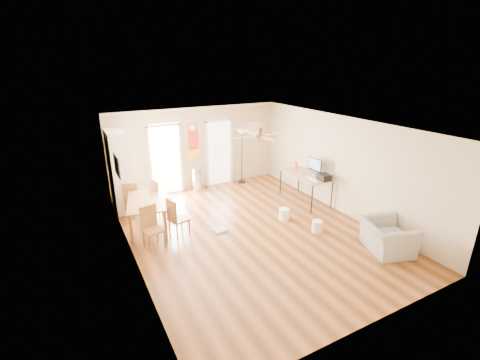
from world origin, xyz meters
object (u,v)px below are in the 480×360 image
dining_chair_right_b (179,217)px  wastebasket_a (284,214)px  bookshelf (119,171)px  dining_table (148,214)px  dining_chair_near (153,228)px  trash_can (197,179)px  computer_desk (305,188)px  torchiere_lamp (242,157)px  wastebasket_b (317,226)px  armchair (386,237)px  dining_chair_right_a (162,196)px  printer (324,177)px  dining_chair_far (132,198)px

dining_chair_right_b → wastebasket_a: size_ratio=3.16×
bookshelf → dining_table: size_ratio=1.51×
dining_table → dining_chair_near: bearing=-96.7°
trash_can → computer_desk: size_ratio=0.47×
dining_chair_near → bookshelf: bearing=83.0°
torchiere_lamp → computer_desk: torchiere_lamp is taller
dining_chair_near → wastebasket_b: dining_chair_near is taller
torchiere_lamp → computer_desk: (0.86, -2.30, -0.50)m
wastebasket_b → armchair: bearing=-61.0°
wastebasket_a → armchair: bearing=-64.9°
armchair → dining_chair_right_a: bearing=60.3°
dining_chair_near → printer: (4.72, -0.13, 0.45)m
dining_table → armchair: (4.30, -3.51, -0.03)m
trash_can → bookshelf: bearing=-171.3°
armchair → trash_can: bearing=41.9°
dining_table → printer: size_ratio=4.41×
dining_chair_far → bookshelf: bearing=-53.6°
wastebasket_a → armchair: 2.53m
bookshelf → computer_desk: (4.82, -1.98, -0.69)m
trash_can → printer: size_ratio=2.21×
wastebasket_b → armchair: size_ratio=0.28×
dining_chair_far → armchair: 6.39m
dining_table → torchiere_lamp: bearing=26.4°
dining_chair_near → armchair: size_ratio=0.91×
wastebasket_a → wastebasket_b: 0.99m
torchiere_lamp → printer: bearing=-71.0°
dining_chair_near → torchiere_lamp: torchiere_lamp is taller
dining_table → printer: 4.77m
trash_can → wastebasket_b: trash_can is taller
dining_chair_near → wastebasket_a: (3.35, -0.23, -0.32)m
bookshelf → torchiere_lamp: 3.97m
bookshelf → dining_table: 1.68m
dining_chair_right_b → computer_desk: dining_chair_right_b is taller
printer → dining_chair_right_a: bearing=160.9°
dining_chair_near → computer_desk: 4.60m
printer → wastebasket_b: size_ratio=1.14×
wastebasket_a → wastebasket_b: size_ratio=1.04×
bookshelf → dining_chair_near: (0.24, -2.46, -0.64)m
printer → wastebasket_a: bearing=-170.6°
bookshelf → dining_chair_right_b: size_ratio=2.31×
dining_chair_near → armchair: dining_chair_near is taller
dining_chair_right_b → torchiere_lamp: bearing=-64.9°
dining_chair_right_a → computer_desk: 4.10m
dining_chair_near → wastebasket_a: bearing=-16.5°
dining_chair_right_b → wastebasket_a: dining_chair_right_b is taller
torchiere_lamp → wastebasket_b: (-0.05, -3.94, -0.77)m
dining_table → dining_chair_right_a: dining_chair_right_a is taller
dining_chair_far → trash_can: size_ratio=1.23×
dining_chair_right_b → computer_desk: (3.91, 0.24, -0.06)m
dining_chair_right_a → torchiere_lamp: (3.05, 1.07, 0.43)m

